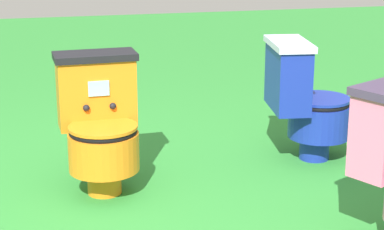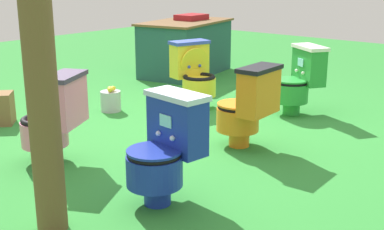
% 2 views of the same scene
% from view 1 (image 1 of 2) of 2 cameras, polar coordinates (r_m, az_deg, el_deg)
% --- Properties ---
extents(toilet_orange, '(0.44, 0.51, 0.73)m').
position_cam_1_polar(toilet_orange, '(3.72, -7.50, -0.63)').
color(toilet_orange, orange).
rests_on(toilet_orange, ground).
extents(toilet_blue, '(0.54, 0.46, 0.73)m').
position_cam_1_polar(toilet_blue, '(4.18, 9.23, 1.23)').
color(toilet_blue, '#192D9E').
rests_on(toilet_blue, ground).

